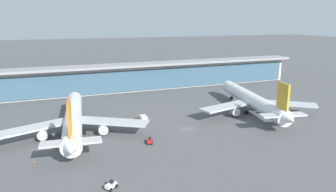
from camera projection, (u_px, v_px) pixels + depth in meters
The scene contains 9 objects.
ground_plane at pixel (187, 129), 112.44m from camera, with size 1200.00×1200.00×0.00m, color #515154.
airliner_left_stand at pixel (73, 119), 106.24m from camera, with size 50.12×65.53×17.45m.
airliner_centre_stand at pixel (253, 100), 130.73m from camera, with size 49.37×65.08×17.45m.
service_truck_near_nose_red at pixel (150, 141), 98.83m from camera, with size 2.59×3.27×2.05m.
service_truck_under_wing_white at pixel (111, 185), 72.20m from camera, with size 3.30×3.11×2.05m.
service_truck_mid_apron_yellow at pixel (270, 108), 136.87m from camera, with size 6.45×4.82×2.70m.
service_truck_by_tail_yellow at pixel (143, 119), 118.18m from camera, with size 2.91×7.46×3.10m.
terminal_building at pixel (135, 77), 172.04m from camera, with size 199.31×12.80×15.20m.
safety_cone_alpha at pixel (34, 162), 85.26m from camera, with size 0.62×0.62×0.70m.
Camera 1 is at (-45.22, -96.60, 38.12)m, focal length 33.31 mm.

